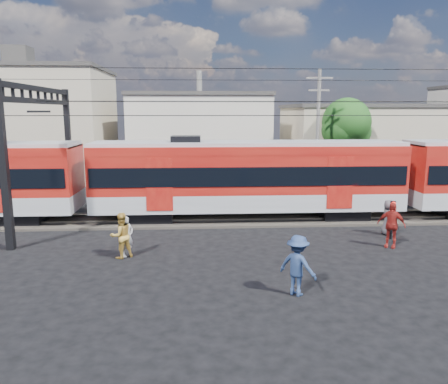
{
  "coord_description": "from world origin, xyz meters",
  "views": [
    {
      "loc": [
        -2.08,
        -14.56,
        5.72
      ],
      "look_at": [
        -0.96,
        5.0,
        2.08
      ],
      "focal_mm": 35.0,
      "sensor_mm": 36.0,
      "label": 1
    }
  ],
  "objects_px": {
    "crossing_signal": "(392,213)",
    "pedestrian_a": "(127,236)",
    "pedestrian_c": "(298,265)",
    "commuter_train": "(251,175)"
  },
  "relations": [
    {
      "from": "commuter_train",
      "to": "crossing_signal",
      "type": "bearing_deg",
      "value": -33.71
    },
    {
      "from": "commuter_train",
      "to": "pedestrian_a",
      "type": "height_order",
      "value": "commuter_train"
    },
    {
      "from": "commuter_train",
      "to": "crossing_signal",
      "type": "height_order",
      "value": "commuter_train"
    },
    {
      "from": "pedestrian_c",
      "to": "crossing_signal",
      "type": "bearing_deg",
      "value": -93.11
    },
    {
      "from": "pedestrian_c",
      "to": "crossing_signal",
      "type": "relative_size",
      "value": 1.1
    },
    {
      "from": "pedestrian_a",
      "to": "crossing_signal",
      "type": "relative_size",
      "value": 0.92
    },
    {
      "from": "pedestrian_a",
      "to": "pedestrian_c",
      "type": "xyz_separation_m",
      "value": [
        5.95,
        -4.11,
        0.15
      ]
    },
    {
      "from": "pedestrian_a",
      "to": "pedestrian_c",
      "type": "height_order",
      "value": "pedestrian_c"
    },
    {
      "from": "crossing_signal",
      "to": "commuter_train",
      "type": "bearing_deg",
      "value": 146.29
    },
    {
      "from": "crossing_signal",
      "to": "pedestrian_a",
      "type": "bearing_deg",
      "value": -171.81
    }
  ]
}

